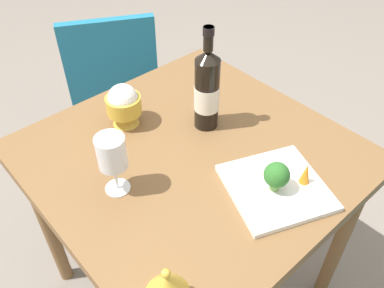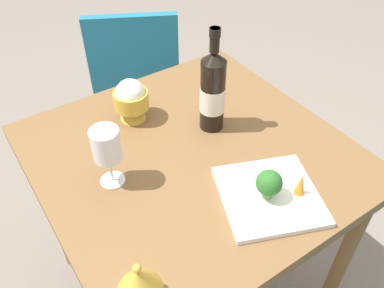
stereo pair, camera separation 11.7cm
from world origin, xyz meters
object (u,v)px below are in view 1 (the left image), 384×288
(wine_glass, at_px, (112,154))
(rice_bowl_lid, at_px, (167,285))
(carrot_garnish_left, at_px, (306,173))
(serving_plate, at_px, (276,187))
(wine_bottle, at_px, (207,90))
(broccoli_floret, at_px, (277,175))
(rice_bowl, at_px, (124,104))
(chair_by_wall, at_px, (113,77))

(wine_glass, xyz_separation_m, rice_bowl_lid, (0.09, 0.32, -0.09))
(wine_glass, height_order, carrot_garnish_left, wine_glass)
(serving_plate, bearing_deg, wine_bottle, -98.73)
(rice_bowl_lid, distance_m, serving_plate, 0.41)
(broccoli_floret, bearing_deg, wine_bottle, -100.85)
(rice_bowl, relative_size, broccoli_floret, 1.65)
(chair_by_wall, relative_size, serving_plate, 2.61)
(rice_bowl_lid, distance_m, broccoli_floret, 0.39)
(chair_by_wall, relative_size, rice_bowl_lid, 8.50)
(wine_glass, xyz_separation_m, rice_bowl, (-0.18, -0.22, -0.05))
(wine_bottle, height_order, broccoli_floret, wine_bottle)
(serving_plate, distance_m, carrot_garnish_left, 0.09)
(broccoli_floret, height_order, carrot_garnish_left, broccoli_floret)
(serving_plate, xyz_separation_m, broccoli_floret, (0.01, 0.00, 0.06))
(wine_bottle, xyz_separation_m, rice_bowl_lid, (0.45, 0.36, -0.09))
(broccoli_floret, bearing_deg, rice_bowl_lid, 5.05)
(rice_bowl_lid, distance_m, carrot_garnish_left, 0.47)
(chair_by_wall, xyz_separation_m, broccoli_floret, (0.16, 1.07, 0.28))
(wine_glass, bearing_deg, carrot_garnish_left, 139.38)
(wine_glass, xyz_separation_m, carrot_garnish_left, (-0.38, 0.33, -0.08))
(wine_bottle, distance_m, serving_plate, 0.35)
(rice_bowl, distance_m, rice_bowl_lid, 0.60)
(chair_by_wall, distance_m, serving_plate, 1.10)
(rice_bowl, height_order, serving_plate, rice_bowl)
(serving_plate, bearing_deg, broccoli_floret, 11.08)
(chair_by_wall, distance_m, rice_bowl, 0.70)
(broccoli_floret, bearing_deg, carrot_garnish_left, 154.33)
(wine_glass, relative_size, rice_bowl_lid, 1.79)
(wine_glass, bearing_deg, rice_bowl, -129.33)
(wine_bottle, distance_m, rice_bowl, 0.26)
(wine_bottle, bearing_deg, wine_glass, 6.54)
(chair_by_wall, distance_m, wine_glass, 0.97)
(broccoli_floret, bearing_deg, serving_plate, -168.92)
(rice_bowl, distance_m, broccoli_floret, 0.52)
(chair_by_wall, height_order, rice_bowl, rice_bowl)
(wine_bottle, distance_m, rice_bowl_lid, 0.59)
(chair_by_wall, height_order, carrot_garnish_left, chair_by_wall)
(wine_glass, distance_m, serving_plate, 0.44)
(wine_bottle, height_order, serving_plate, wine_bottle)
(wine_glass, bearing_deg, broccoli_floret, 136.31)
(rice_bowl_lid, bearing_deg, serving_plate, -174.75)
(wine_bottle, height_order, carrot_garnish_left, wine_bottle)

